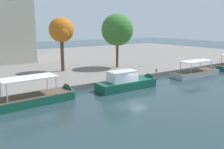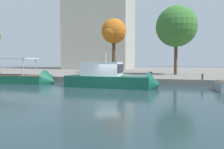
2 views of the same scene
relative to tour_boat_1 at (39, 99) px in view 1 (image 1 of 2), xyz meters
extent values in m
plane|color=#23383D|center=(13.13, -2.75, -0.42)|extent=(220.00, 220.00, 0.00)
cube|color=slate|center=(13.13, 29.85, -0.05)|extent=(120.00, 55.00, 0.73)
cube|color=#14513D|center=(-1.07, -0.07, -0.14)|extent=(10.41, 3.84, 1.36)
cone|color=#14513D|center=(4.54, 0.28, -0.14)|extent=(1.58, 2.97, 2.89)
cube|color=brown|center=(-1.07, -0.07, 0.58)|extent=(10.20, 3.67, 0.08)
cylinder|color=#B2B2B7|center=(1.66, 1.39, 1.66)|extent=(0.10, 0.10, 2.07)
cylinder|color=#B2B2B7|center=(1.82, -1.17, 1.66)|extent=(0.10, 0.10, 2.07)
cylinder|color=#B2B2B7|center=(-3.96, 1.04, 1.66)|extent=(0.10, 0.10, 2.07)
cylinder|color=#B2B2B7|center=(-3.80, -1.52, 1.66)|extent=(0.10, 0.10, 2.07)
cube|color=silver|center=(-1.07, -0.07, 2.76)|extent=(6.52, 3.34, 0.12)
cube|color=#14513D|center=(12.59, -1.06, 0.02)|extent=(9.21, 3.06, 1.59)
cone|color=#14513D|center=(17.56, -1.17, 0.02)|extent=(1.26, 2.74, 2.71)
cube|color=white|center=(11.90, -1.04, 1.56)|extent=(4.17, 2.38, 1.49)
cube|color=black|center=(13.50, -1.08, 1.64)|extent=(1.15, 2.17, 0.90)
cylinder|color=silver|center=(12.36, -1.05, 2.88)|extent=(0.08, 0.08, 1.13)
cube|color=#9EA3A8|center=(28.58, -1.16, -0.18)|extent=(10.38, 3.01, 1.27)
cone|color=#9EA3A8|center=(34.25, -1.25, -0.18)|extent=(1.44, 2.58, 2.56)
cube|color=brown|center=(28.58, -1.16, 0.50)|extent=(10.17, 2.86, 0.08)
cylinder|color=#B2B2B7|center=(31.44, -0.07, 1.41)|extent=(0.10, 0.10, 1.75)
cylinder|color=#B2B2B7|center=(31.41, -2.34, 1.41)|extent=(0.10, 0.10, 1.75)
cylinder|color=#B2B2B7|center=(25.76, 0.02, 1.41)|extent=(0.10, 0.10, 1.75)
cylinder|color=#B2B2B7|center=(25.73, -2.25, 1.41)|extent=(0.10, 0.10, 1.75)
cube|color=silver|center=(28.58, -1.16, 2.35)|extent=(6.45, 2.72, 0.12)
cylinder|color=#B2B2B7|center=(39.40, 0.43, 1.51)|extent=(0.10, 0.10, 1.90)
cylinder|color=#2D2D33|center=(22.66, 2.92, 0.57)|extent=(0.20, 0.20, 0.52)
sphere|color=#2D2D33|center=(22.66, 2.92, 0.89)|extent=(0.22, 0.22, 0.22)
cylinder|color=#2D2D33|center=(16.89, 3.03, 0.62)|extent=(0.28, 0.28, 0.62)
sphere|color=#2D2D33|center=(16.89, 3.03, 1.01)|extent=(0.30, 0.30, 0.30)
cylinder|color=#4C3823|center=(9.21, 13.80, 3.26)|extent=(0.64, 0.64, 5.91)
sphere|color=#BC6019|center=(9.21, 13.80, 7.91)|extent=(4.51, 4.51, 4.51)
sphere|color=#BC6019|center=(8.93, 12.72, 7.45)|extent=(2.62, 2.62, 2.62)
sphere|color=#BC6019|center=(8.46, 14.09, 8.53)|extent=(2.48, 2.48, 2.48)
cylinder|color=#4C3823|center=(19.97, 11.34, 2.88)|extent=(0.51, 0.51, 5.14)
sphere|color=#38702D|center=(19.97, 11.34, 7.83)|extent=(6.33, 6.33, 6.33)
sphere|color=#38702D|center=(19.64, 10.01, 7.94)|extent=(3.56, 3.56, 3.56)
sphere|color=#38702D|center=(19.95, 12.12, 6.91)|extent=(3.18, 3.18, 3.18)
camera|label=1|loc=(-8.76, -28.03, 8.74)|focal=38.87mm
camera|label=2|loc=(18.96, -21.89, 2.33)|focal=32.29mm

